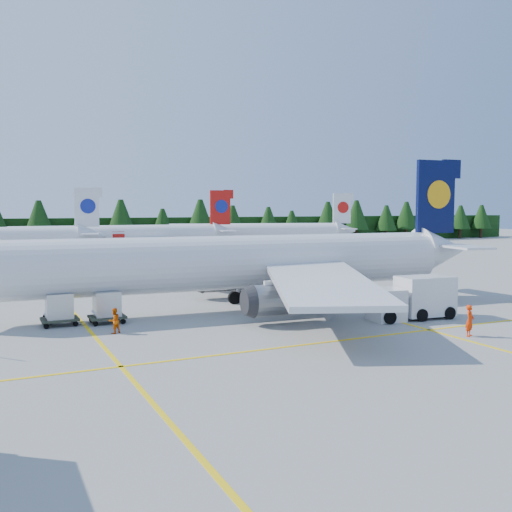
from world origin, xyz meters
name	(u,v)px	position (x,y,z in m)	size (l,w,h in m)	color
ground	(303,321)	(0.00, 0.00, 0.00)	(320.00, 320.00, 0.00)	gray
taxi_stripe_a	(59,295)	(-14.00, 20.00, 0.01)	(0.25, 120.00, 0.01)	yellow
taxi_stripe_b	(257,283)	(6.00, 20.00, 0.01)	(0.25, 120.00, 0.01)	yellow
taxi_stripe_cross	(353,339)	(0.00, -6.00, 0.01)	(80.00, 0.25, 0.01)	yellow
treeline_hedge	(95,233)	(0.00, 82.00, 3.00)	(220.00, 4.00, 6.00)	black
airliner_navy	(223,264)	(-3.44, 6.20, 3.65)	(41.79, 34.30, 12.15)	silver
airliner_red	(113,237)	(-1.51, 57.09, 3.29)	(37.67, 30.93, 10.95)	silver
airliner_far_right	(249,233)	(24.36, 61.60, 3.37)	(36.20, 12.11, 10.74)	silver
service_truck	(411,298)	(7.55, -2.48, 1.49)	(6.43, 2.85, 3.01)	white
uld_pair	(83,306)	(-14.01, 5.62, 1.25)	(5.47, 2.41, 1.86)	#313728
crew_a	(470,321)	(7.00, -8.47, 0.98)	(0.71, 0.47, 1.96)	#EF2F05
crew_b	(114,321)	(-12.71, 1.83, 0.81)	(0.79, 0.62, 1.63)	#D95204
crew_c	(449,293)	(15.07, 1.51, 0.80)	(0.66, 0.45, 1.61)	#E36504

